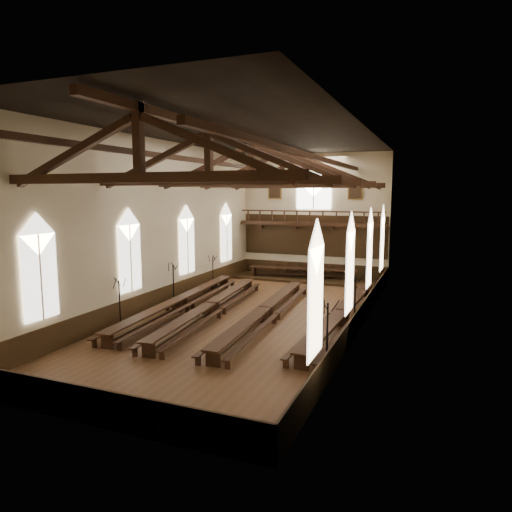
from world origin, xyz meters
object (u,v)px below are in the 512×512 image
(high_table, at_px, (302,269))
(candelabrum_right_mid, at_px, (355,309))
(candelabrum_left_near, at_px, (120,312))
(refectory_row_c, at_px, (265,311))
(candelabrum_left_far, at_px, (213,278))
(refectory_row_a, at_px, (180,301))
(dais, at_px, (302,279))
(candelabrum_left_mid, at_px, (174,292))
(refectory_row_d, at_px, (342,314))
(candelabrum_right_far, at_px, (367,294))
(candelabrum_right_near, at_px, (327,346))
(refectory_row_b, at_px, (210,306))

(high_table, relative_size, candelabrum_right_mid, 3.17)
(high_table, bearing_deg, candelabrum_left_near, -107.92)
(refectory_row_c, bearing_deg, candelabrum_left_far, 134.98)
(refectory_row_c, height_order, candelabrum_right_mid, candelabrum_right_mid)
(refectory_row_c, relative_size, candelabrum_left_far, 6.00)
(refectory_row_a, height_order, dais, refectory_row_a)
(candelabrum_left_mid, distance_m, candelabrum_left_far, 5.29)
(candelabrum_left_far, bearing_deg, candelabrum_right_mid, -25.28)
(refectory_row_c, relative_size, candelabrum_left_near, 5.67)
(refectory_row_d, bearing_deg, candelabrum_left_near, -155.01)
(refectory_row_d, relative_size, high_table, 1.71)
(refectory_row_c, height_order, candelabrum_left_near, candelabrum_left_near)
(dais, bearing_deg, candelabrum_right_far, -46.88)
(refectory_row_a, distance_m, candelabrum_left_far, 6.39)
(candelabrum_left_mid, bearing_deg, high_table, 64.48)
(candelabrum_left_near, bearing_deg, high_table, 72.08)
(refectory_row_c, distance_m, candelabrum_left_mid, 6.59)
(candelabrum_right_near, xyz_separation_m, candelabrum_right_far, (-0.00, 10.69, -0.13))
(candelabrum_right_far, bearing_deg, refectory_row_a, -151.96)
(candelabrum_right_far, bearing_deg, refectory_row_b, -144.05)
(high_table, distance_m, candelabrum_right_near, 18.08)
(refectory_row_c, relative_size, candelabrum_right_far, 6.35)
(candelabrum_left_near, distance_m, candelabrum_left_far, 10.40)
(refectory_row_c, bearing_deg, refectory_row_a, 178.14)
(candelabrum_right_near, bearing_deg, candelabrum_left_far, 133.67)
(candelabrum_left_mid, distance_m, candelabrum_right_far, 11.92)
(refectory_row_d, bearing_deg, dais, 116.15)
(candelabrum_left_mid, bearing_deg, candelabrum_right_mid, 0.25)
(refectory_row_c, xyz_separation_m, candelabrum_right_near, (4.63, -5.15, 0.27))
(candelabrum_right_mid, bearing_deg, refectory_row_c, -165.05)
(dais, distance_m, candelabrum_left_mid, 11.91)
(dais, height_order, candelabrum_right_mid, candelabrum_right_mid)
(candelabrum_left_near, xyz_separation_m, candelabrum_left_far, (0.00, 10.40, -0.04))
(refectory_row_d, xyz_separation_m, candelabrum_right_far, (0.60, 4.57, 0.14))
(candelabrum_left_near, bearing_deg, dais, 72.08)
(refectory_row_b, xyz_separation_m, candelabrum_right_far, (7.85, 5.69, 0.14))
(candelabrum_left_near, distance_m, candelabrum_right_far, 14.58)
(refectory_row_b, height_order, candelabrum_right_near, candelabrum_right_near)
(dais, bearing_deg, refectory_row_c, -83.54)
(refectory_row_c, relative_size, high_table, 1.72)
(candelabrum_left_far, bearing_deg, candelabrum_right_near, -46.33)
(candelabrum_left_far, bearing_deg, candelabrum_left_near, -90.00)
(refectory_row_c, bearing_deg, candelabrum_right_far, 50.11)
(candelabrum_left_far, relative_size, candelabrum_right_far, 1.06)
(refectory_row_c, relative_size, candelabrum_right_near, 5.38)
(refectory_row_b, xyz_separation_m, refectory_row_d, (7.25, 1.13, -0.00))
(candelabrum_left_far, height_order, candelabrum_right_far, candelabrum_left_far)
(refectory_row_d, height_order, candelabrum_right_mid, candelabrum_right_mid)
(candelabrum_right_far, bearing_deg, refectory_row_d, -97.51)
(refectory_row_b, height_order, candelabrum_right_mid, candelabrum_right_mid)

